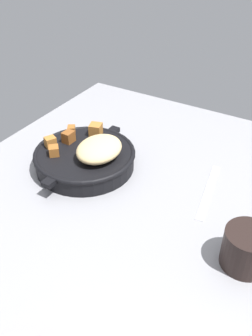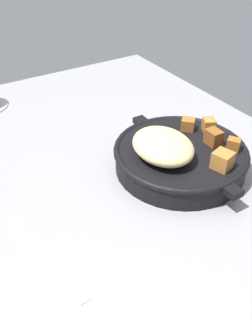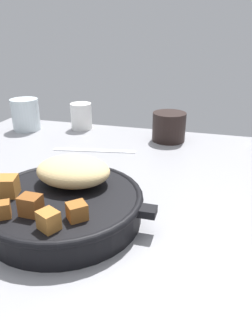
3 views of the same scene
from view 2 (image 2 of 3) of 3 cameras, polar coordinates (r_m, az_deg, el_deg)
ground_plane at (r=69.49cm, az=-2.77°, el=-1.74°), size 100.20×78.18×2.40cm
cast_iron_skillet at (r=68.78cm, az=8.11°, el=2.01°), size 29.15×24.81×8.78cm
butter_knife at (r=55.91cm, az=-12.61°, el=-12.89°), size 20.36×5.07×0.36cm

